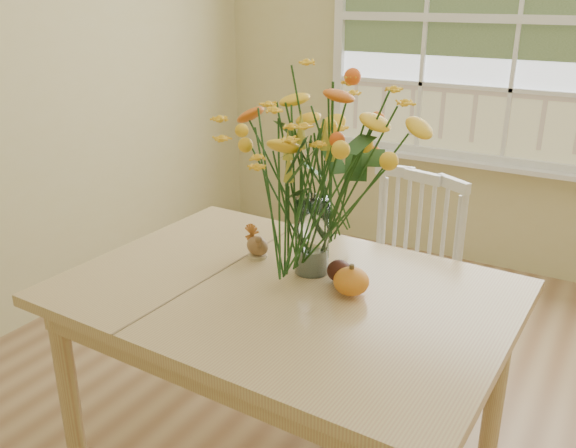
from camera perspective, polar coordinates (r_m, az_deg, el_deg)
The scene contains 8 objects.
wall_back at distance 3.93m, azimuth 20.60°, elevation 14.59°, with size 4.00×0.02×2.70m, color #D6CA89.
window at distance 3.88m, azimuth 20.84°, elevation 17.20°, with size 2.42×0.12×1.74m.
dining_table at distance 2.08m, azimuth -0.28°, elevation -8.21°, with size 1.48×1.08×0.78m.
windsor_chair at distance 2.72m, azimuth 10.74°, elevation -4.68°, with size 0.53×0.52×0.96m.
flower_vase at distance 2.01m, azimuth 2.38°, elevation 5.95°, with size 0.56×0.56×0.67m.
pumpkin at distance 1.98m, azimuth 5.93°, elevation -5.49°, with size 0.12×0.12×0.09m, color orange.
turkey_figurine at distance 2.25m, azimuth -2.88°, elevation -2.08°, with size 0.10×0.08×0.11m.
dark_gourd at distance 2.07m, azimuth 4.81°, elevation -4.50°, with size 0.13×0.10×0.08m.
Camera 1 is at (0.70, -1.60, 1.70)m, focal length 38.00 mm.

